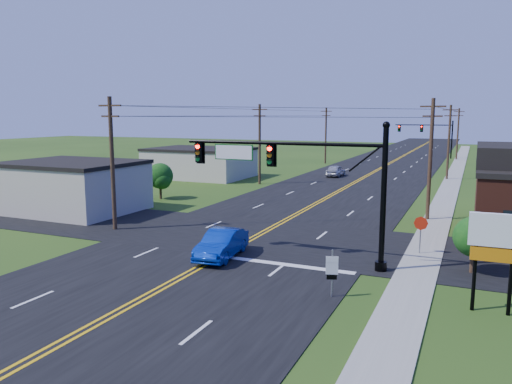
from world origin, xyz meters
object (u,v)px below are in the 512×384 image
at_px(signal_mast_far, 427,133).
at_px(stop_sign, 421,227).
at_px(signal_mast_main, 298,173).
at_px(route_sign, 332,270).
at_px(blue_car, 222,244).

height_order(signal_mast_far, stop_sign, signal_mast_far).
height_order(signal_mast_main, stop_sign, signal_mast_main).
relative_size(signal_mast_far, route_sign, 5.18).
bearing_deg(route_sign, signal_mast_main, 104.78).
height_order(blue_car, stop_sign, stop_sign).
bearing_deg(signal_mast_main, stop_sign, 33.89).
relative_size(signal_mast_main, blue_car, 2.46).
xyz_separation_m(signal_mast_main, blue_car, (-3.96, -1.11, -3.99)).
relative_size(signal_mast_main, stop_sign, 5.17).
distance_m(signal_mast_main, blue_car, 5.73).
bearing_deg(signal_mast_far, blue_car, -93.18).
distance_m(signal_mast_main, signal_mast_far, 72.00).
height_order(signal_mast_far, blue_car, signal_mast_far).
bearing_deg(blue_car, stop_sign, 21.39).
xyz_separation_m(route_sign, stop_sign, (2.76, 8.55, 0.34)).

